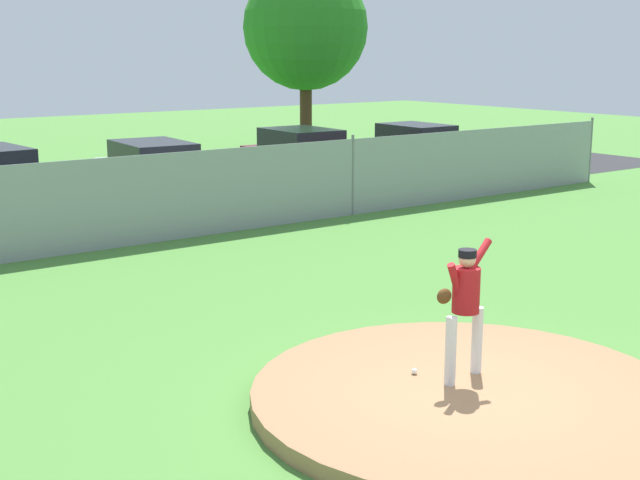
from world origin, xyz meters
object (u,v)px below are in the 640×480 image
pitcher_youth (465,300)px  parked_car_white (154,175)px  traffic_cone_orange (339,173)px  parked_car_charcoal (416,152)px  baseball (414,371)px  parked_car_burgundy (301,159)px

pitcher_youth → parked_car_white: size_ratio=0.37×
traffic_cone_orange → parked_car_charcoal: bearing=-14.5°
pitcher_youth → traffic_cone_orange: pitcher_youth is taller
pitcher_youth → traffic_cone_orange: (9.18, 14.42, -0.91)m
pitcher_youth → traffic_cone_orange: 17.12m
parked_car_charcoal → parked_car_white: (-9.10, 0.04, 0.01)m
parked_car_charcoal → traffic_cone_orange: size_ratio=7.42×
parked_car_white → traffic_cone_orange: size_ratio=8.06×
pitcher_youth → baseball: (-0.36, 0.44, -0.93)m
baseball → parked_car_burgundy: (7.95, 13.77, 0.58)m
pitcher_youth → parked_car_white: bearing=79.1°
pitcher_youth → parked_car_charcoal: pitcher_youth is taller
parked_car_white → baseball: bearing=-102.7°
baseball → traffic_cone_orange: size_ratio=0.13×
pitcher_youth → parked_car_burgundy: bearing=61.9°
baseball → parked_car_charcoal: bearing=47.7°
baseball → parked_car_burgundy: parked_car_burgundy is taller
baseball → parked_car_charcoal: 18.01m
parked_car_charcoal → parked_car_burgundy: (-4.16, 0.45, 0.02)m
pitcher_youth → baseball: size_ratio=22.31×
parked_car_burgundy → baseball: bearing=-120.0°
parked_car_charcoal → traffic_cone_orange: parked_car_charcoal is taller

